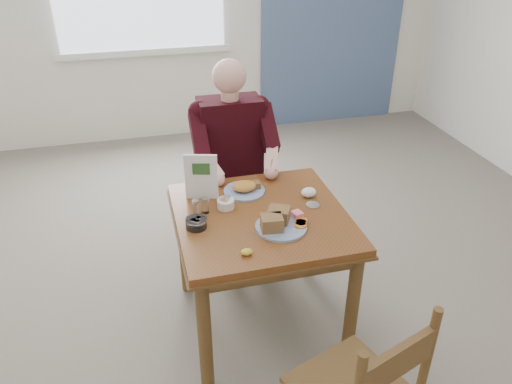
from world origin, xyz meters
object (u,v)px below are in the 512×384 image
object	(u,v)px
table	(261,232)
near_plate	(279,222)
diner	(233,150)
chair_far	(231,188)
far_plate	(245,188)

from	to	relation	value
table	near_plate	size ratio (longest dim) A/B	2.87
diner	chair_far	bearing A→B (deg)	90.01
diner	far_plate	distance (m)	0.45
near_plate	chair_far	bearing A→B (deg)	93.29
table	diner	distance (m)	0.73
diner	near_plate	size ratio (longest dim) A/B	4.32
chair_far	far_plate	world-z (taller)	chair_far
chair_far	near_plate	size ratio (longest dim) A/B	2.96
near_plate	far_plate	world-z (taller)	near_plate
near_plate	far_plate	size ratio (longest dim) A/B	1.30
table	near_plate	world-z (taller)	near_plate
chair_far	diner	distance (m)	0.34
diner	far_plate	world-z (taller)	diner
chair_far	far_plate	size ratio (longest dim) A/B	3.86
chair_far	near_plate	world-z (taller)	chair_far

